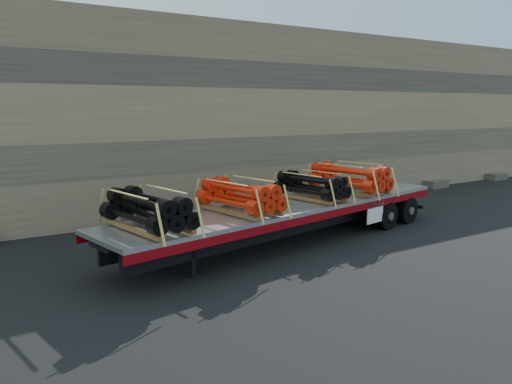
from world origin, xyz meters
TOP-DOWN VIEW (x-y plane):
  - ground at (0.00, 0.00)m, footprint 120.00×120.00m
  - rock_wall at (0.00, 6.50)m, footprint 44.00×3.00m
  - trailer at (-0.09, 0.34)m, footprint 11.92×4.33m
  - bundle_front at (-4.63, -0.49)m, footprint 1.61×2.57m
  - bundle_midfront at (-1.95, -0.00)m, footprint 1.57×2.51m
  - bundle_midrear at (0.84, 0.51)m, footprint 1.46×2.33m
  - bundle_rear at (2.68, 0.85)m, footprint 1.70×2.71m

SIDE VIEW (x-z plane):
  - ground at x=0.00m, z-range 0.00..0.00m
  - trailer at x=-0.09m, z-range 0.00..1.17m
  - bundle_midrear at x=0.84m, z-range 1.17..1.94m
  - bundle_midfront at x=-1.95m, z-range 1.17..2.00m
  - bundle_front at x=-4.63m, z-range 1.17..2.02m
  - bundle_rear at x=2.68m, z-range 1.17..2.07m
  - rock_wall at x=0.00m, z-range 0.00..7.00m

